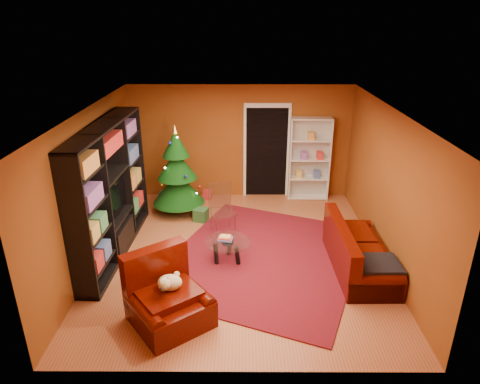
{
  "coord_description": "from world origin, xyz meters",
  "views": [
    {
      "loc": [
        0.03,
        -6.69,
        4.02
      ],
      "look_at": [
        0.0,
        0.4,
        1.05
      ],
      "focal_mm": 32.0,
      "sensor_mm": 36.0,
      "label": 1
    }
  ],
  "objects_px": {
    "gift_box_green": "(201,215)",
    "gift_box_teal": "(167,200)",
    "armchair": "(169,298)",
    "sofa": "(361,248)",
    "acrylic_chair": "(223,212)",
    "coffee_table": "(228,251)",
    "dog": "(170,282)",
    "media_unit": "(109,191)",
    "christmas_tree": "(177,171)",
    "white_bookshelf": "(309,159)",
    "rug": "(264,257)",
    "gift_box_red": "(207,194)"
  },
  "relations": [
    {
      "from": "gift_box_red",
      "to": "white_bookshelf",
      "type": "xyz_separation_m",
      "value": [
        2.35,
        0.05,
        0.85
      ]
    },
    {
      "from": "acrylic_chair",
      "to": "rug",
      "type": "bearing_deg",
      "value": -69.79
    },
    {
      "from": "gift_box_teal",
      "to": "white_bookshelf",
      "type": "bearing_deg",
      "value": 9.02
    },
    {
      "from": "christmas_tree",
      "to": "acrylic_chair",
      "type": "xyz_separation_m",
      "value": [
        1.0,
        -0.95,
        -0.5
      ]
    },
    {
      "from": "sofa",
      "to": "coffee_table",
      "type": "xyz_separation_m",
      "value": [
        -2.23,
        0.23,
        -0.21
      ]
    },
    {
      "from": "christmas_tree",
      "to": "gift_box_teal",
      "type": "relative_size",
      "value": 5.9
    },
    {
      "from": "coffee_table",
      "to": "acrylic_chair",
      "type": "relative_size",
      "value": 0.87
    },
    {
      "from": "gift_box_teal",
      "to": "sofa",
      "type": "height_order",
      "value": "sofa"
    },
    {
      "from": "dog",
      "to": "rug",
      "type": "bearing_deg",
      "value": 13.15
    },
    {
      "from": "gift_box_green",
      "to": "sofa",
      "type": "bearing_deg",
      "value": -32.89
    },
    {
      "from": "sofa",
      "to": "acrylic_chair",
      "type": "xyz_separation_m",
      "value": [
        -2.36,
        1.29,
        0.03
      ]
    },
    {
      "from": "armchair",
      "to": "coffee_table",
      "type": "distance_m",
      "value": 1.79
    },
    {
      "from": "gift_box_teal",
      "to": "white_bookshelf",
      "type": "relative_size",
      "value": 0.17
    },
    {
      "from": "media_unit",
      "to": "gift_box_green",
      "type": "height_order",
      "value": "media_unit"
    },
    {
      "from": "white_bookshelf",
      "to": "dog",
      "type": "distance_m",
      "value": 5.04
    },
    {
      "from": "gift_box_green",
      "to": "sofa",
      "type": "distance_m",
      "value": 3.39
    },
    {
      "from": "sofa",
      "to": "acrylic_chair",
      "type": "height_order",
      "value": "acrylic_chair"
    },
    {
      "from": "christmas_tree",
      "to": "gift_box_teal",
      "type": "distance_m",
      "value": 0.89
    },
    {
      "from": "gift_box_red",
      "to": "white_bookshelf",
      "type": "height_order",
      "value": "white_bookshelf"
    },
    {
      "from": "rug",
      "to": "coffee_table",
      "type": "xyz_separation_m",
      "value": [
        -0.64,
        -0.12,
        0.19
      ]
    },
    {
      "from": "christmas_tree",
      "to": "armchair",
      "type": "relative_size",
      "value": 1.86
    },
    {
      "from": "gift_box_teal",
      "to": "gift_box_red",
      "type": "xyz_separation_m",
      "value": [
        0.87,
        0.46,
        -0.06
      ]
    },
    {
      "from": "dog",
      "to": "coffee_table",
      "type": "xyz_separation_m",
      "value": [
        0.74,
        1.54,
        -0.41
      ]
    },
    {
      "from": "gift_box_red",
      "to": "armchair",
      "type": "distance_m",
      "value": 4.38
    },
    {
      "from": "gift_box_teal",
      "to": "dog",
      "type": "height_order",
      "value": "dog"
    },
    {
      "from": "gift_box_green",
      "to": "gift_box_teal",
      "type": "bearing_deg",
      "value": 139.71
    },
    {
      "from": "media_unit",
      "to": "sofa",
      "type": "distance_m",
      "value": 4.4
    },
    {
      "from": "media_unit",
      "to": "gift_box_green",
      "type": "distance_m",
      "value": 2.16
    },
    {
      "from": "white_bookshelf",
      "to": "dog",
      "type": "xyz_separation_m",
      "value": [
        -2.52,
        -4.35,
        -0.34
      ]
    },
    {
      "from": "media_unit",
      "to": "christmas_tree",
      "type": "relative_size",
      "value": 1.55
    },
    {
      "from": "gift_box_teal",
      "to": "gift_box_green",
      "type": "distance_m",
      "value": 1.07
    },
    {
      "from": "rug",
      "to": "gift_box_teal",
      "type": "xyz_separation_m",
      "value": [
        -2.07,
        2.18,
        0.16
      ]
    },
    {
      "from": "rug",
      "to": "dog",
      "type": "distance_m",
      "value": 2.24
    },
    {
      "from": "sofa",
      "to": "armchair",
      "type": "bearing_deg",
      "value": 113.86
    },
    {
      "from": "sofa",
      "to": "coffee_table",
      "type": "relative_size",
      "value": 2.46
    },
    {
      "from": "gift_box_green",
      "to": "armchair",
      "type": "bearing_deg",
      "value": -92.49
    },
    {
      "from": "gift_box_red",
      "to": "dog",
      "type": "distance_m",
      "value": 4.33
    },
    {
      "from": "sofa",
      "to": "gift_box_green",
      "type": "bearing_deg",
      "value": 56.21
    },
    {
      "from": "media_unit",
      "to": "christmas_tree",
      "type": "height_order",
      "value": "media_unit"
    },
    {
      "from": "christmas_tree",
      "to": "gift_box_green",
      "type": "height_order",
      "value": "christmas_tree"
    },
    {
      "from": "coffee_table",
      "to": "dog",
      "type": "bearing_deg",
      "value": -115.71
    },
    {
      "from": "dog",
      "to": "sofa",
      "type": "xyz_separation_m",
      "value": [
        2.97,
        1.31,
        -0.2
      ]
    },
    {
      "from": "media_unit",
      "to": "dog",
      "type": "height_order",
      "value": "media_unit"
    },
    {
      "from": "gift_box_green",
      "to": "white_bookshelf",
      "type": "relative_size",
      "value": 0.13
    },
    {
      "from": "armchair",
      "to": "gift_box_green",
      "type": "bearing_deg",
      "value": 50.4
    },
    {
      "from": "dog",
      "to": "white_bookshelf",
      "type": "bearing_deg",
      "value": 22.77
    },
    {
      "from": "rug",
      "to": "gift_box_green",
      "type": "xyz_separation_m",
      "value": [
        -1.25,
        1.49,
        0.12
      ]
    },
    {
      "from": "dog",
      "to": "sofa",
      "type": "distance_m",
      "value": 3.25
    },
    {
      "from": "white_bookshelf",
      "to": "rug",
      "type": "bearing_deg",
      "value": -111.65
    },
    {
      "from": "armchair",
      "to": "gift_box_teal",
      "type": "bearing_deg",
      "value": 62.76
    }
  ]
}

